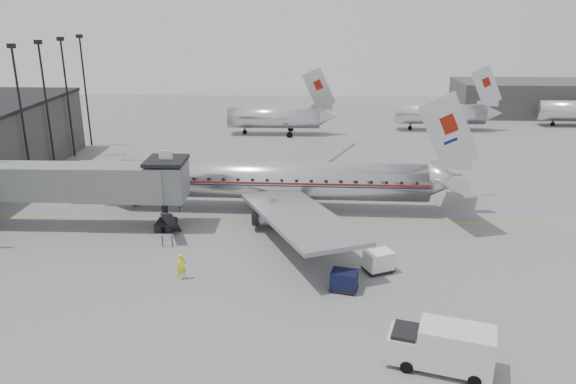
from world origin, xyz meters
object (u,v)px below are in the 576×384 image
airliner (281,180)px  baggage_cart_white (379,261)px  baggage_cart_navy (344,280)px  service_van (442,346)px  ramp_worker (181,267)px

airliner → baggage_cart_white: airliner is taller
airliner → baggage_cart_white: bearing=-57.1°
airliner → baggage_cart_navy: airliner is taller
service_van → ramp_worker: 19.36m
service_van → ramp_worker: bearing=166.0°
airliner → ramp_worker: 16.45m
airliner → ramp_worker: bearing=-111.9°
airliner → service_van: (10.09, -24.96, -1.56)m
airliner → baggage_cart_navy: 17.23m
baggage_cart_white → service_van: bearing=-104.8°
baggage_cart_navy → baggage_cart_white: bearing=62.0°
service_van → ramp_worker: size_ratio=3.07×
baggage_cart_white → ramp_worker: 14.62m
service_van → baggage_cart_navy: (-4.83, 8.70, -0.61)m
baggage_cart_white → airliner: bearing=96.5°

